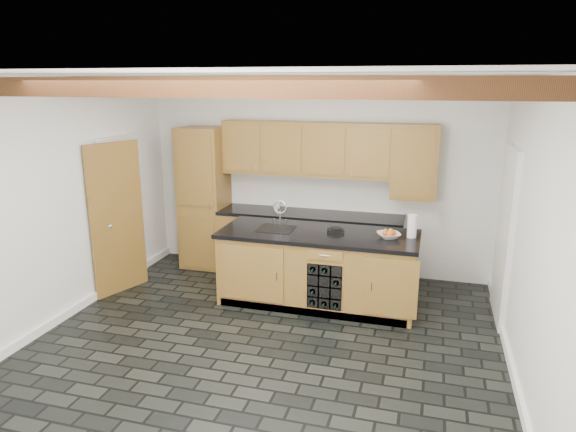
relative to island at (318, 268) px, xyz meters
name	(u,v)px	position (x,y,z in m)	size (l,w,h in m)	color
ground	(263,347)	(-0.31, -1.28, -0.46)	(5.00, 5.00, 0.00)	black
room_shell	(269,196)	(-0.39, -0.75, 1.06)	(5.01, 5.00, 5.00)	white
back_cabinetry	(287,207)	(-0.68, 0.95, 0.52)	(3.65, 0.62, 2.20)	olive
island	(318,268)	(0.00, 0.00, 0.00)	(2.48, 0.96, 0.93)	olive
faucet	(277,226)	(-0.56, 0.05, 0.50)	(0.45, 0.40, 0.34)	black
kitchen_scale	(336,230)	(0.20, 0.07, 0.49)	(0.22, 0.17, 0.06)	black
fruit_bowl	(389,235)	(0.85, 0.00, 0.50)	(0.27, 0.27, 0.07)	beige
fruit_cluster	(389,233)	(0.85, 0.00, 0.53)	(0.16, 0.17, 0.07)	#B63518
paper_towel	(412,226)	(1.11, 0.11, 0.60)	(0.11, 0.11, 0.28)	white
mug	(277,205)	(-0.86, 1.04, 0.52)	(0.11, 0.11, 0.11)	white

